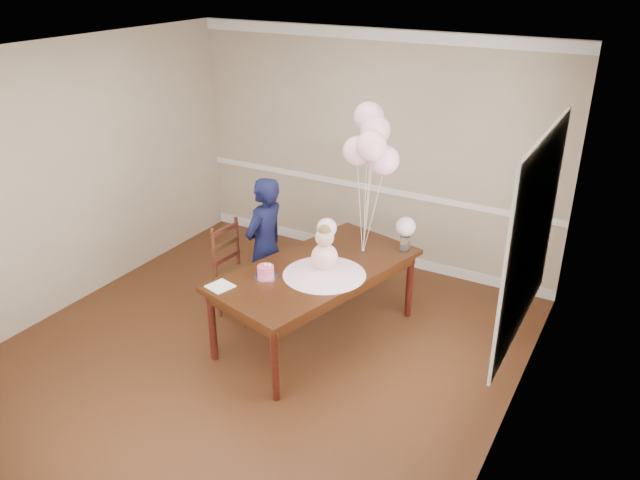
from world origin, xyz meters
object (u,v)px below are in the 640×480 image
Objects in this scene: dining_table_top at (316,270)px; birthday_cake at (266,271)px; woman at (265,247)px; dining_chair_seat at (242,277)px.

birthday_cake is at bearing -113.96° from dining_table_top.
woman is (-0.70, 0.18, 0.00)m from dining_table_top.
dining_chair_seat is 0.39m from woman.
birthday_cake reaches higher than dining_table_top.
dining_chair_seat is 0.29× the size of woman.
birthday_cake is 0.76m from dining_chair_seat.
dining_table_top is 1.37× the size of woman.
dining_chair_seat is (-0.86, -0.03, -0.29)m from dining_table_top.
birthday_cake is at bearing 39.34° from woman.
dining_table_top is at bearing 80.52° from woman.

